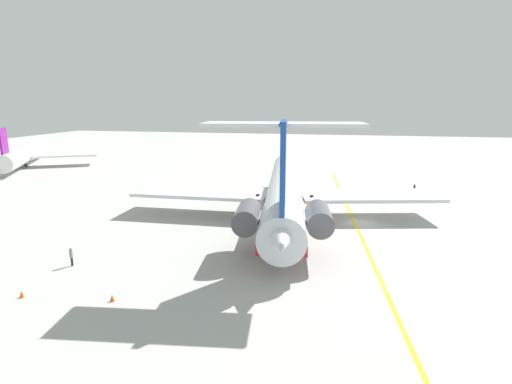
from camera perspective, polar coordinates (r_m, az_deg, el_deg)
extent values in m
plane|color=#ADADA8|center=(54.62, 14.54, -4.21)|extent=(286.96, 286.96, 0.00)
cylinder|color=silver|center=(54.88, 4.09, 0.28)|extent=(42.27, 9.77, 4.48)
cone|color=silver|center=(75.54, 4.29, 3.71)|extent=(5.18, 4.86, 4.30)
cone|color=silver|center=(34.51, 3.65, -6.57)|extent=(6.97, 4.61, 3.81)
cube|color=#B2191E|center=(55.10, 4.07, -0.74)|extent=(41.35, 9.74, 0.99)
cube|color=silver|center=(57.25, -7.58, -0.08)|extent=(7.42, 18.84, 0.45)
cube|color=silver|center=(57.05, 15.80, -0.50)|extent=(11.11, 19.79, 0.45)
cylinder|color=#515156|center=(40.96, -1.23, -3.52)|extent=(5.89, 3.29, 2.60)
cube|color=silver|center=(40.89, -0.14, -3.54)|extent=(3.52, 1.84, 0.54)
cylinder|color=#515156|center=(40.87, 8.91, -3.71)|extent=(5.89, 3.29, 2.60)
cube|color=silver|center=(40.82, 7.81, -3.69)|extent=(3.52, 1.84, 0.54)
cube|color=#19429E|center=(35.82, 3.87, 3.74)|extent=(6.08, 1.21, 7.94)
cube|color=silver|center=(35.20, -2.00, 9.58)|extent=(5.00, 7.02, 0.31)
cube|color=silver|center=(35.10, 9.91, 9.39)|extent=(5.00, 7.02, 0.31)
cylinder|color=black|center=(67.87, 4.20, 0.93)|extent=(0.49, 0.49, 3.40)
cylinder|color=black|center=(54.15, 0.23, -2.07)|extent=(0.49, 0.49, 3.40)
cylinder|color=black|center=(54.08, 7.84, -2.21)|extent=(0.49, 0.49, 3.40)
cylinder|color=white|center=(112.02, -30.01, 4.59)|extent=(30.36, 18.50, 3.86)
cone|color=white|center=(127.65, -28.31, 5.57)|extent=(4.51, 4.72, 3.67)
cube|color=white|center=(110.15, -25.29, 4.77)|extent=(11.85, 15.66, 0.46)
cube|color=#7A197F|center=(98.43, -32.18, 6.14)|extent=(3.91, 2.31, 5.27)
cylinder|color=black|center=(112.22, -29.92, 3.74)|extent=(0.46, 0.46, 2.60)
cylinder|color=black|center=(43.11, -24.70, -8.99)|extent=(0.11, 0.11, 0.87)
cylinder|color=black|center=(43.21, -24.57, -8.93)|extent=(0.11, 0.11, 0.87)
cylinder|color=gray|center=(42.89, -24.73, -7.99)|extent=(0.29, 0.29, 0.69)
sphere|color=#8C6647|center=(42.74, -24.79, -7.39)|extent=(0.27, 0.27, 0.27)
cylinder|color=gray|center=(42.75, -24.91, -8.03)|extent=(0.08, 0.08, 0.58)
cylinder|color=gray|center=(43.02, -24.57, -7.87)|extent=(0.08, 0.08, 0.58)
cylinder|color=black|center=(74.42, 21.54, 0.09)|extent=(0.10, 0.10, 0.79)
cylinder|color=black|center=(74.52, 21.46, 0.11)|extent=(0.10, 0.10, 0.79)
cylinder|color=#191E4C|center=(74.33, 21.54, 0.63)|extent=(0.27, 0.27, 0.62)
sphere|color=brown|center=(74.25, 21.57, 0.96)|extent=(0.25, 0.25, 0.25)
cylinder|color=#191E4C|center=(74.20, 21.64, 0.63)|extent=(0.07, 0.07, 0.53)
cylinder|color=#191E4C|center=(74.45, 21.45, 0.68)|extent=(0.07, 0.07, 0.53)
cone|color=#EA590F|center=(38.59, -30.28, -12.40)|extent=(0.40, 0.40, 0.55)
cone|color=#EA590F|center=(34.94, -19.71, -13.96)|extent=(0.40, 0.40, 0.55)
cube|color=gold|center=(55.36, 13.67, -3.93)|extent=(70.42, 7.62, 0.01)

